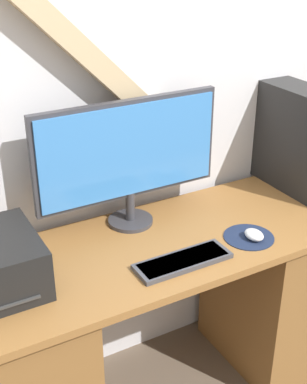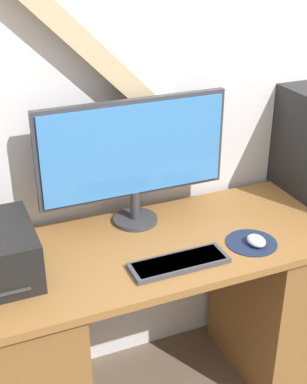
% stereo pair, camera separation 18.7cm
% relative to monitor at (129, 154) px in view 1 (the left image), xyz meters
% --- Properties ---
extents(wall_back, '(6.40, 0.18, 2.70)m').
position_rel_monitor_xyz_m(wall_back, '(0.03, 0.16, 0.27)').
color(wall_back, silver).
rests_on(wall_back, ground_plane).
extents(desk, '(1.75, 0.60, 0.79)m').
position_rel_monitor_xyz_m(desk, '(0.04, -0.19, -0.68)').
color(desk, brown).
rests_on(desk, ground_plane).
extents(monitor, '(0.75, 0.18, 0.51)m').
position_rel_monitor_xyz_m(monitor, '(0.00, 0.00, 0.00)').
color(monitor, '#333338').
rests_on(monitor, desk).
extents(keyboard, '(0.35, 0.12, 0.02)m').
position_rel_monitor_xyz_m(keyboard, '(0.03, -0.35, -0.29)').
color(keyboard, '#3D3D42').
rests_on(keyboard, desk).
extents(mousepad, '(0.19, 0.19, 0.00)m').
position_rel_monitor_xyz_m(mousepad, '(0.34, -0.33, -0.29)').
color(mousepad, '#19233D').
rests_on(mousepad, desk).
extents(mouse, '(0.06, 0.08, 0.04)m').
position_rel_monitor_xyz_m(mouse, '(0.35, -0.35, -0.27)').
color(mouse, silver).
rests_on(mouse, mousepad).
extents(computer_tower, '(0.17, 0.45, 0.46)m').
position_rel_monitor_xyz_m(computer_tower, '(0.80, -0.05, -0.07)').
color(computer_tower, black).
rests_on(computer_tower, desk).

